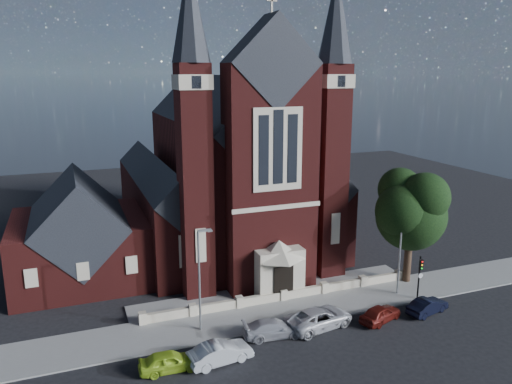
# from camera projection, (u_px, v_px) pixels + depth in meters

# --- Properties ---
(ground) EXTENTS (120.00, 120.00, 0.00)m
(ground) POSITION_uv_depth(u_px,v_px,m) (249.00, 266.00, 50.92)
(ground) COLOR black
(ground) RESTS_ON ground
(pavement_strip) EXTENTS (60.00, 5.00, 0.12)m
(pavement_strip) POSITION_uv_depth(u_px,v_px,m) (293.00, 311.00, 41.38)
(pavement_strip) COLOR gray
(pavement_strip) RESTS_ON ground
(forecourt_paving) EXTENTS (26.00, 3.00, 0.14)m
(forecourt_paving) POSITION_uv_depth(u_px,v_px,m) (274.00, 291.00, 45.02)
(forecourt_paving) COLOR gray
(forecourt_paving) RESTS_ON ground
(forecourt_wall) EXTENTS (24.00, 0.40, 0.90)m
(forecourt_wall) POSITION_uv_depth(u_px,v_px,m) (283.00, 301.00, 43.20)
(forecourt_wall) COLOR beige
(forecourt_wall) RESTS_ON ground
(church) EXTENTS (20.01, 34.90, 29.20)m
(church) POSITION_uv_depth(u_px,v_px,m) (225.00, 173.00, 56.22)
(church) COLOR #4C1614
(church) RESTS_ON ground
(parish_hall) EXTENTS (12.00, 12.20, 10.24)m
(parish_hall) POSITION_uv_depth(u_px,v_px,m) (79.00, 238.00, 47.13)
(parish_hall) COLOR #4C1614
(parish_hall) RESTS_ON ground
(street_tree) EXTENTS (6.40, 6.60, 10.70)m
(street_tree) POSITION_uv_depth(u_px,v_px,m) (414.00, 212.00, 45.25)
(street_tree) COLOR black
(street_tree) RESTS_ON ground
(street_lamp_left) EXTENTS (1.16, 0.22, 8.09)m
(street_lamp_left) POSITION_uv_depth(u_px,v_px,m) (200.00, 275.00, 37.10)
(street_lamp_left) COLOR gray
(street_lamp_left) RESTS_ON ground
(street_lamp_right) EXTENTS (1.16, 0.22, 8.09)m
(street_lamp_right) POSITION_uv_depth(u_px,v_px,m) (401.00, 245.00, 43.37)
(street_lamp_right) COLOR gray
(street_lamp_right) RESTS_ON ground
(traffic_signal) EXTENTS (0.28, 0.42, 4.00)m
(traffic_signal) POSITION_uv_depth(u_px,v_px,m) (420.00, 272.00, 42.73)
(traffic_signal) COLOR black
(traffic_signal) RESTS_ON ground
(car_lime_van) EXTENTS (4.05, 1.74, 1.36)m
(car_lime_van) POSITION_uv_depth(u_px,v_px,m) (169.00, 361.00, 32.91)
(car_lime_van) COLOR #A4CE29
(car_lime_van) RESTS_ON ground
(car_silver_a) EXTENTS (4.66, 2.18, 1.48)m
(car_silver_a) POSITION_uv_depth(u_px,v_px,m) (220.00, 353.00, 33.80)
(car_silver_a) COLOR #B6BBBF
(car_silver_a) RESTS_ON ground
(car_silver_b) EXTENTS (4.83, 2.47, 1.34)m
(car_silver_b) POSITION_uv_depth(u_px,v_px,m) (273.00, 328.00, 37.16)
(car_silver_b) COLOR #ACADB4
(car_silver_b) RESTS_ON ground
(car_white_suv) EXTENTS (5.91, 3.51, 1.54)m
(car_white_suv) POSITION_uv_depth(u_px,v_px,m) (319.00, 318.00, 38.54)
(car_white_suv) COLOR silver
(car_white_suv) RESTS_ON ground
(car_dark_red) EXTENTS (4.22, 2.82, 1.34)m
(car_dark_red) POSITION_uv_depth(u_px,v_px,m) (380.00, 313.00, 39.46)
(car_dark_red) COLOR #5D1510
(car_dark_red) RESTS_ON ground
(car_navy) EXTENTS (4.14, 2.30, 1.29)m
(car_navy) POSITION_uv_depth(u_px,v_px,m) (427.00, 306.00, 40.79)
(car_navy) COLOR black
(car_navy) RESTS_ON ground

